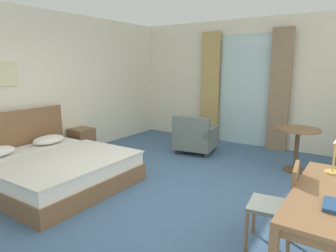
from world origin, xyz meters
name	(u,v)px	position (x,y,z in m)	size (l,w,h in m)	color
ground	(155,196)	(0.00, 0.00, -0.05)	(5.86, 7.26, 0.10)	#426084
wall_back	(244,83)	(0.00, 3.37, 1.39)	(5.46, 0.12, 2.77)	silver
wall_left	(38,87)	(-2.67, 0.00, 1.39)	(0.12, 6.86, 2.77)	silver
balcony_glass_door	(244,91)	(0.04, 3.29, 1.22)	(1.14, 0.02, 2.44)	silver
curtain_panel_left	(210,88)	(-0.75, 3.19, 1.26)	(0.45, 0.10, 2.52)	tan
curtain_panel_right	(279,91)	(0.83, 3.19, 1.26)	(0.42, 0.10, 2.52)	#897056
bed	(51,167)	(-1.52, -0.62, 0.25)	(2.13, 1.93, 1.03)	brown
nightstand	(82,141)	(-2.37, 0.68, 0.26)	(0.40, 0.41, 0.53)	brown
writing_desk	(329,202)	(2.20, -0.52, 0.66)	(0.55, 1.54, 0.75)	brown
desk_chair	(280,202)	(1.78, -0.39, 0.49)	(0.46, 0.45, 0.88)	slate
armchair_by_window	(195,138)	(-0.49, 2.02, 0.32)	(0.86, 0.83, 0.79)	slate
round_cafe_table	(297,140)	(1.45, 2.07, 0.55)	(0.70, 0.70, 0.74)	brown
framed_picture	(4,74)	(-2.59, -0.62, 1.64)	(0.03, 0.43, 0.40)	beige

